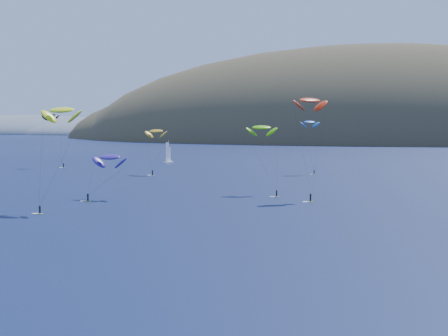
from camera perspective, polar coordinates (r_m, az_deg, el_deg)
ground at (r=76.57m, az=-8.82°, el=-11.53°), size 2800.00×2800.00×0.00m
island at (r=631.13m, az=14.73°, el=1.52°), size 730.00×300.00×210.00m
headland at (r=945.54m, az=-16.34°, el=2.90°), size 460.00×250.00×60.00m
sailboat at (r=295.74m, az=-5.13°, el=0.63°), size 9.08×7.82×11.15m
kitesurfer_1 at (r=238.03m, az=-6.23°, el=3.37°), size 9.07×9.63×18.77m
kitesurfer_2 at (r=149.77m, az=-14.63°, el=5.14°), size 9.81×11.31×25.80m
kitesurfer_3 at (r=177.11m, az=3.46°, el=3.71°), size 11.05×11.96×20.91m
kitesurfer_4 at (r=241.21m, az=7.84°, el=4.18°), size 7.91×7.02×21.76m
kitesurfer_9 at (r=166.15m, az=7.87°, el=6.13°), size 10.29×12.79×28.56m
kitesurfer_10 at (r=167.39m, az=-10.41°, el=0.99°), size 9.99×10.66×13.62m
kitesurfer_12 at (r=281.03m, az=-15.57°, el=4.67°), size 11.62×4.39×24.75m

